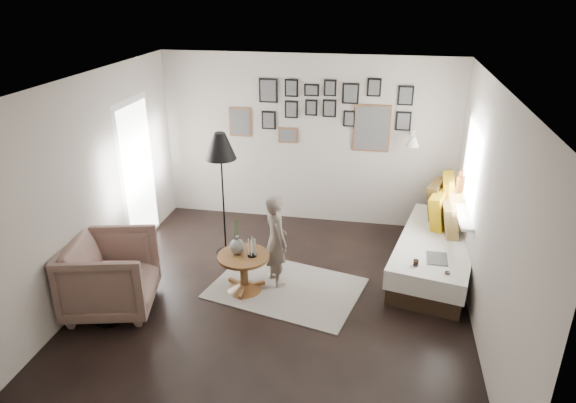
% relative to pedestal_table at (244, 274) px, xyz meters
% --- Properties ---
extents(ground, '(4.80, 4.80, 0.00)m').
position_rel_pedestal_table_xyz_m(ground, '(0.44, -0.16, -0.23)').
color(ground, black).
rests_on(ground, ground).
extents(wall_back, '(4.50, 0.00, 4.50)m').
position_rel_pedestal_table_xyz_m(wall_back, '(0.44, 2.24, 1.07)').
color(wall_back, '#A99F94').
rests_on(wall_back, ground).
extents(wall_front, '(4.50, 0.00, 4.50)m').
position_rel_pedestal_table_xyz_m(wall_front, '(0.44, -2.56, 1.07)').
color(wall_front, '#A99F94').
rests_on(wall_front, ground).
extents(wall_left, '(0.00, 4.80, 4.80)m').
position_rel_pedestal_table_xyz_m(wall_left, '(-1.81, -0.16, 1.07)').
color(wall_left, '#A99F94').
rests_on(wall_left, ground).
extents(wall_right, '(0.00, 4.80, 4.80)m').
position_rel_pedestal_table_xyz_m(wall_right, '(2.69, -0.16, 1.07)').
color(wall_right, '#A99F94').
rests_on(wall_right, ground).
extents(ceiling, '(4.80, 4.80, 0.00)m').
position_rel_pedestal_table_xyz_m(ceiling, '(0.44, -0.16, 2.37)').
color(ceiling, white).
rests_on(ceiling, wall_back).
extents(door_left, '(0.00, 2.14, 2.14)m').
position_rel_pedestal_table_xyz_m(door_left, '(-1.80, 1.04, 0.82)').
color(door_left, white).
rests_on(door_left, wall_left).
extents(window_right, '(0.15, 1.32, 1.30)m').
position_rel_pedestal_table_xyz_m(window_right, '(2.61, 1.18, 0.70)').
color(window_right, white).
rests_on(window_right, wall_right).
extents(gallery_wall, '(2.74, 0.03, 1.08)m').
position_rel_pedestal_table_xyz_m(gallery_wall, '(0.72, 2.22, 1.51)').
color(gallery_wall, brown).
rests_on(gallery_wall, wall_back).
extents(wall_sconce, '(0.18, 0.36, 0.16)m').
position_rel_pedestal_table_xyz_m(wall_sconce, '(1.99, 1.97, 1.23)').
color(wall_sconce, white).
rests_on(wall_sconce, wall_back).
extents(rug, '(2.04, 1.64, 0.01)m').
position_rel_pedestal_table_xyz_m(rug, '(0.50, 0.13, -0.22)').
color(rug, beige).
rests_on(rug, ground).
extents(pedestal_table, '(0.63, 0.63, 0.50)m').
position_rel_pedestal_table_xyz_m(pedestal_table, '(0.00, 0.00, 0.00)').
color(pedestal_table, brown).
rests_on(pedestal_table, ground).
extents(vase, '(0.18, 0.18, 0.45)m').
position_rel_pedestal_table_xyz_m(vase, '(-0.08, 0.02, 0.41)').
color(vase, black).
rests_on(vase, pedestal_table).
extents(candles, '(0.11, 0.11, 0.24)m').
position_rel_pedestal_table_xyz_m(candles, '(0.11, 0.00, 0.38)').
color(candles, black).
rests_on(candles, pedestal_table).
extents(daybed, '(1.34, 2.27, 1.05)m').
position_rel_pedestal_table_xyz_m(daybed, '(2.35, 1.01, 0.10)').
color(daybed, black).
rests_on(daybed, ground).
extents(magazine_on_daybed, '(0.25, 0.33, 0.02)m').
position_rel_pedestal_table_xyz_m(magazine_on_daybed, '(2.30, 0.36, 0.26)').
color(magazine_on_daybed, black).
rests_on(magazine_on_daybed, daybed).
extents(armchair, '(1.17, 1.15, 0.89)m').
position_rel_pedestal_table_xyz_m(armchair, '(-1.40, -0.64, 0.21)').
color(armchair, brown).
rests_on(armchair, ground).
extents(armchair_cushion, '(0.48, 0.49, 0.18)m').
position_rel_pedestal_table_xyz_m(armchair_cushion, '(-1.37, -0.59, 0.25)').
color(armchair_cushion, white).
rests_on(armchair_cushion, armchair).
extents(floor_lamp, '(0.41, 0.41, 1.76)m').
position_rel_pedestal_table_xyz_m(floor_lamp, '(-0.50, 0.86, 1.29)').
color(floor_lamp, black).
rests_on(floor_lamp, ground).
extents(magazine_basket, '(0.37, 0.37, 0.43)m').
position_rel_pedestal_table_xyz_m(magazine_basket, '(-1.35, -0.86, -0.02)').
color(magazine_basket, black).
rests_on(magazine_basket, ground).
extents(demijohn_large, '(0.37, 0.37, 0.56)m').
position_rel_pedestal_table_xyz_m(demijohn_large, '(2.04, 0.15, -0.01)').
color(demijohn_large, black).
rests_on(demijohn_large, ground).
extents(demijohn_small, '(0.33, 0.33, 0.51)m').
position_rel_pedestal_table_xyz_m(demijohn_small, '(2.39, 0.03, -0.04)').
color(demijohn_small, black).
rests_on(demijohn_small, ground).
extents(child, '(0.49, 0.52, 1.20)m').
position_rel_pedestal_table_xyz_m(child, '(0.35, 0.25, 0.37)').
color(child, '#695D53').
rests_on(child, ground).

